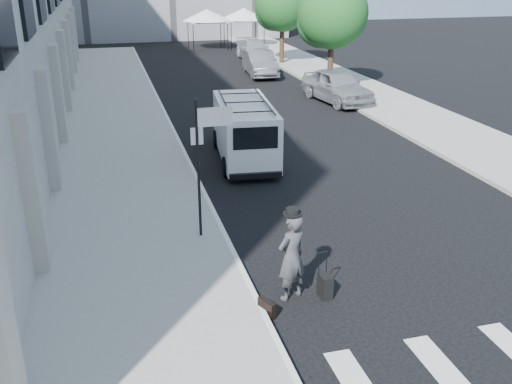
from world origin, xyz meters
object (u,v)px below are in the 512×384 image
briefcase (267,308)px  parked_car_c (254,50)px  cargo_van (244,130)px  parked_car_a (337,86)px  suitcase (325,286)px  parked_car_b (260,64)px  businessman (292,257)px

briefcase → parked_car_c: parked_car_c is taller
cargo_van → parked_car_a: bearing=54.5°
suitcase → parked_car_b: (5.53, 25.34, 0.49)m
suitcase → cargo_van: size_ratio=0.18×
briefcase → businessman: bearing=12.1°
parked_car_b → parked_car_c: parked_car_b is taller
briefcase → cargo_van: 10.03m
suitcase → parked_car_a: size_ratio=0.20×
parked_car_c → parked_car_b: bearing=-101.3°
briefcase → parked_car_b: parked_car_b is taller
cargo_van → parked_car_a: cargo_van is taller
businessman → briefcase: businessman is taller
suitcase → parked_car_c: (6.81, 31.66, 0.45)m
briefcase → parked_car_c: size_ratio=0.09×
briefcase → parked_car_b: (6.90, 25.68, 0.59)m
parked_car_c → briefcase: bearing=-104.2°
businessman → briefcase: 1.15m
businessman → parked_car_b: businessman is taller
cargo_van → parked_car_b: size_ratio=1.21×
cargo_van → parked_car_c: (6.23, 22.21, -0.37)m
briefcase → parked_car_b: 26.60m
briefcase → cargo_van: bearing=54.1°
briefcase → parked_car_c: bearing=51.1°
parked_car_a → cargo_van: bearing=-139.2°
briefcase → suitcase: bearing=-10.6°
cargo_van → parked_car_c: 23.07m
briefcase → parked_car_b: bearing=50.4°
businessman → cargo_van: (1.28, 9.30, 0.11)m
suitcase → parked_car_a: parked_car_a is taller
businessman → parked_car_a: size_ratio=0.40×
businessman → parked_car_a: (8.03, 16.98, -0.14)m
parked_car_a → parked_car_b: bearing=94.5°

